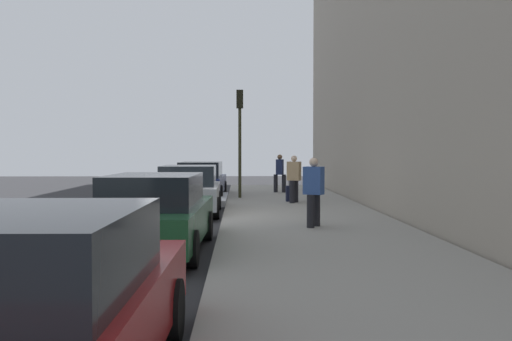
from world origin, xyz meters
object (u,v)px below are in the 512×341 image
parked_car_red (35,307)px  traffic_light_pole (240,125)px  pedestrian_tan_coat (294,177)px  pedestrian_navy_coat (280,172)px  parked_car_silver (189,190)px  parked_car_navy (201,180)px  parked_car_green (156,213)px  pedestrian_blue_coat (314,190)px  rolling_suitcase (289,193)px

parked_car_red → traffic_light_pole: (17.54, -1.56, 2.21)m
pedestrian_tan_coat → pedestrian_navy_coat: (4.94, 0.15, 0.00)m
parked_car_silver → pedestrian_tan_coat: size_ratio=2.57×
parked_car_red → parked_car_navy: same height
parked_car_navy → pedestrian_tan_coat: size_ratio=2.88×
parked_car_green → pedestrian_navy_coat: pedestrian_navy_coat is taller
parked_car_green → traffic_light_pole: bearing=-8.3°
pedestrian_blue_coat → parked_car_red: bearing=159.8°
parked_car_red → parked_car_silver: size_ratio=1.05×
traffic_light_pole → parked_car_navy: bearing=49.6°
pedestrian_blue_coat → parked_car_silver: bearing=39.1°
pedestrian_navy_coat → pedestrian_blue_coat: bearing=-180.0°
parked_car_green → rolling_suitcase: 10.00m
parked_car_navy → pedestrian_blue_coat: pedestrian_blue_coat is taller
parked_car_green → pedestrian_navy_coat: bearing=-13.6°
parked_car_navy → traffic_light_pole: traffic_light_pole is taller
parked_car_navy → parked_car_silver: bearing=-179.8°
pedestrian_tan_coat → parked_car_red: bearing=167.3°
parked_car_red → pedestrian_navy_coat: pedestrian_navy_coat is taller
pedestrian_blue_coat → traffic_light_pole: bearing=11.6°
pedestrian_blue_coat → parked_car_navy: bearing=18.7°
parked_car_green → pedestrian_navy_coat: size_ratio=2.88×
parked_car_green → parked_car_silver: 6.60m
parked_car_navy → pedestrian_navy_coat: pedestrian_navy_coat is taller
parked_car_silver → pedestrian_navy_coat: size_ratio=2.56×
pedestrian_blue_coat → pedestrian_tan_coat: 6.35m
parked_car_green → parked_car_red: bearing=-179.6°
pedestrian_navy_coat → traffic_light_pole: (-2.77, 1.74, 1.94)m
parked_car_green → pedestrian_tan_coat: bearing=-21.5°
rolling_suitcase → parked_car_navy: bearing=48.2°
pedestrian_tan_coat → rolling_suitcase: size_ratio=1.80×
parked_car_silver → parked_car_red: bearing=180.0°
pedestrian_navy_coat → rolling_suitcase: size_ratio=1.80×
parked_car_red → parked_car_green: same height
pedestrian_navy_coat → rolling_suitcase: 4.45m
parked_car_green → parked_car_navy: (12.40, -0.02, -0.00)m
rolling_suitcase → pedestrian_blue_coat: bearing=179.9°
parked_car_navy → pedestrian_tan_coat: (-3.52, -3.48, 0.27)m
pedestrian_tan_coat → parked_car_silver: bearing=123.4°
parked_car_silver → parked_car_navy: size_ratio=0.89×
pedestrian_navy_coat → rolling_suitcase: (-4.41, -0.02, -0.60)m
pedestrian_blue_coat → pedestrian_navy_coat: bearing=0.0°
parked_car_green → pedestrian_tan_coat: (8.88, -3.50, 0.27)m
parked_car_red → parked_car_silver: bearing=-0.0°
parked_car_silver → pedestrian_tan_coat: bearing=-56.6°
pedestrian_tan_coat → parked_car_navy: bearing=44.6°
parked_car_navy → pedestrian_blue_coat: bearing=-161.3°
traffic_light_pole → rolling_suitcase: traffic_light_pole is taller
pedestrian_blue_coat → parked_car_green: bearing=127.0°
parked_car_silver → pedestrian_navy_coat: bearing=-24.6°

